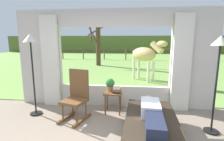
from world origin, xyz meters
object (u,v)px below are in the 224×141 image
object	(u,v)px
potted_plant	(110,84)
floor_lamp_right	(219,55)
side_table	(113,96)
recliner_sofa	(151,127)
pasture_tree	(98,42)
reclining_person	(152,112)
book_stack	(117,90)
rocking_chair	(77,95)
horse	(145,55)
floor_lamp_left	(31,50)

from	to	relation	value
potted_plant	floor_lamp_right	bearing A→B (deg)	-20.47
side_table	potted_plant	xyz separation A→B (m)	(-0.08, 0.06, 0.28)
recliner_sofa	side_table	xyz separation A→B (m)	(-0.79, 1.07, 0.21)
recliner_sofa	pasture_tree	size ratio (longest dim) A/B	0.55
reclining_person	potted_plant	distance (m)	1.47
reclining_person	book_stack	size ratio (longest dim) A/B	6.72
potted_plant	recliner_sofa	bearing A→B (deg)	-52.25
recliner_sofa	potted_plant	xyz separation A→B (m)	(-0.87, 1.13, 0.48)
side_table	potted_plant	bearing A→B (deg)	143.13
recliner_sofa	rocking_chair	distance (m)	1.74
reclining_person	potted_plant	xyz separation A→B (m)	(-0.87, 1.18, 0.18)
horse	pasture_tree	world-z (taller)	pasture_tree
pasture_tree	reclining_person	bearing A→B (deg)	-73.34
reclining_person	pasture_tree	size ratio (longest dim) A/B	0.46
book_stack	floor_lamp_left	size ratio (longest dim) A/B	0.11
book_stack	floor_lamp_right	world-z (taller)	floor_lamp_right
recliner_sofa	potted_plant	bearing A→B (deg)	131.12
rocking_chair	floor_lamp_right	xyz separation A→B (m)	(2.78, -0.30, 0.95)
recliner_sofa	reclining_person	world-z (taller)	reclining_person
rocking_chair	floor_lamp_right	bearing A→B (deg)	10.81
horse	pasture_tree	bearing A→B (deg)	-100.66
side_table	horse	bearing A→B (deg)	73.47
pasture_tree	recliner_sofa	bearing A→B (deg)	-73.26
rocking_chair	floor_lamp_right	world-z (taller)	floor_lamp_right
horse	book_stack	bearing A→B (deg)	30.52
rocking_chair	side_table	xyz separation A→B (m)	(0.78, 0.41, -0.12)
recliner_sofa	floor_lamp_right	xyz separation A→B (m)	(1.20, 0.35, 1.27)
reclining_person	pasture_tree	xyz separation A→B (m)	(-2.67, 8.91, 1.15)
potted_plant	floor_lamp_right	distance (m)	2.35
rocking_chair	floor_lamp_left	world-z (taller)	floor_lamp_left
floor_lamp_left	reclining_person	bearing A→B (deg)	-17.03
floor_lamp_left	horse	distance (m)	4.77
rocking_chair	side_table	distance (m)	0.89
rocking_chair	side_table	world-z (taller)	rocking_chair
reclining_person	horse	distance (m)	4.64
book_stack	horse	size ratio (longest dim) A/B	0.12
floor_lamp_right	potted_plant	bearing A→B (deg)	159.53
side_table	reclining_person	bearing A→B (deg)	-54.64
side_table	pasture_tree	size ratio (longest dim) A/B	0.16
side_table	floor_lamp_right	bearing A→B (deg)	-19.70
potted_plant	book_stack	distance (m)	0.24
recliner_sofa	book_stack	world-z (taller)	book_stack
rocking_chair	horse	world-z (taller)	horse
reclining_person	rocking_chair	bearing A→B (deg)	159.28
horse	floor_lamp_right	bearing A→B (deg)	58.34
rocking_chair	potted_plant	world-z (taller)	rocking_chair
reclining_person	side_table	size ratio (longest dim) A/B	2.76
book_stack	pasture_tree	size ratio (longest dim) A/B	0.07
rocking_chair	side_table	bearing A→B (deg)	44.76
recliner_sofa	floor_lamp_left	bearing A→B (deg)	167.33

